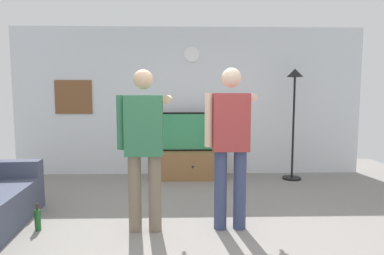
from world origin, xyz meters
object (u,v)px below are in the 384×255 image
person_standing_nearer_lamp (144,141)px  person_standing_nearer_couch (231,139)px  television (192,132)px  tv_stand (192,164)px  floor_lamp (294,101)px  beverage_bottle (38,220)px  framed_picture (74,97)px  wall_clock (192,54)px

person_standing_nearer_lamp → person_standing_nearer_couch: 0.94m
television → person_standing_nearer_lamp: size_ratio=0.68×
tv_stand → person_standing_nearer_couch: person_standing_nearer_couch is taller
tv_stand → person_standing_nearer_couch: bearing=-80.9°
television → floor_lamp: size_ratio=0.62×
television → floor_lamp: 1.85m
tv_stand → person_standing_nearer_lamp: size_ratio=0.65×
person_standing_nearer_lamp → person_standing_nearer_couch: person_standing_nearer_couch is taller
floor_lamp → beverage_bottle: floor_lamp is taller
framed_picture → person_standing_nearer_couch: bearing=-45.2°
person_standing_nearer_couch → tv_stand: bearing=99.1°
framed_picture → tv_stand: bearing=-7.8°
framed_picture → person_standing_nearer_lamp: person_standing_nearer_lamp is taller
framed_picture → person_standing_nearer_couch: 3.60m
tv_stand → beverage_bottle: bearing=-128.1°
tv_stand → wall_clock: size_ratio=4.24×
tv_stand → person_standing_nearer_lamp: person_standing_nearer_lamp is taller
floor_lamp → beverage_bottle: size_ratio=6.32×
beverage_bottle → tv_stand: bearing=51.9°
tv_stand → framed_picture: size_ratio=1.73×
television → wall_clock: bearing=90.0°
framed_picture → floor_lamp: floor_lamp is taller
wall_clock → person_standing_nearer_couch: 2.82m
television → wall_clock: size_ratio=4.38×
person_standing_nearer_lamp → beverage_bottle: 1.47m
tv_stand → television: television is taller
wall_clock → person_standing_nearer_couch: size_ratio=0.15×
tv_stand → television: 0.59m
framed_picture → person_standing_nearer_lamp: size_ratio=0.38×
person_standing_nearer_lamp → beverage_bottle: (-1.19, 0.02, -0.87)m
television → framed_picture: size_ratio=1.79×
person_standing_nearer_couch → floor_lamp: bearing=56.4°
television → person_standing_nearer_lamp: 2.40m
person_standing_nearer_couch → beverage_bottle: bearing=-179.6°
television → tv_stand: bearing=-90.0°
tv_stand → floor_lamp: floor_lamp is taller
wall_clock → framed_picture: size_ratio=0.41×
person_standing_nearer_couch → beverage_bottle: size_ratio=5.84×
television → person_standing_nearer_lamp: person_standing_nearer_lamp is taller
person_standing_nearer_lamp → tv_stand: bearing=75.7°
person_standing_nearer_couch → framed_picture: bearing=134.8°
person_standing_nearer_couch → beverage_bottle: 2.30m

